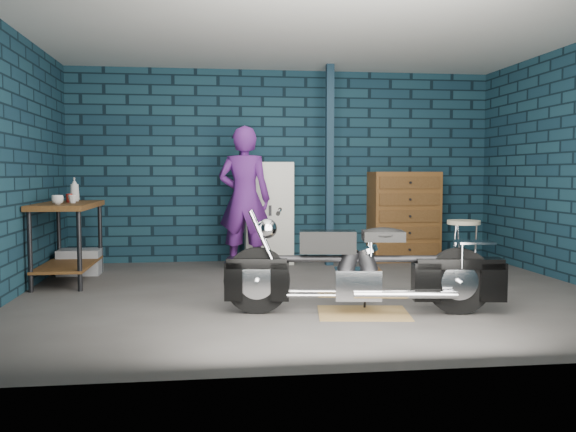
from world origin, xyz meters
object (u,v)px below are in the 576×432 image
Objects in this scene: motorcycle at (364,262)px; locker at (268,213)px; storage_bin at (80,262)px; workbench at (68,242)px; shop_stool at (463,250)px; person at (244,199)px; tool_chest at (404,216)px.

motorcycle is 3.22m from locker.
storage_bin is 0.36× the size of locker.
workbench reaches higher than shop_stool.
motorcycle is at bearing -40.49° from storage_bin.
motorcycle is 4.21× the size of storage_bin.
person reaches higher than workbench.
person is at bearing 15.18° from workbench.
workbench is 3.59m from motorcycle.
tool_chest is (1.40, 3.16, 0.17)m from motorcycle.
shop_stool is (2.14, -1.61, -0.35)m from locker.
person is at bearing 1.66° from storage_bin.
workbench is at bearing 174.24° from shop_stool.
tool_chest is at bearing 8.44° from storage_bin.
motorcycle reaches higher than storage_bin.
motorcycle is (2.97, -2.02, 0.01)m from workbench.
shop_stool is (4.57, -0.46, -0.11)m from workbench.
motorcycle is 1.51× the size of locker.
storage_bin is 0.72× the size of shop_stool.
tool_chest reaches higher than storage_bin.
person reaches higher than storage_bin.
workbench is 2.19m from person.
tool_chest is 1.82× the size of shop_stool.
person is at bearing -122.07° from locker.
tool_chest is at bearing 14.69° from workbench.
storage_bin is (0.02, 0.50, -0.30)m from workbench.
storage_bin is at bearing 87.71° from workbench.
workbench is 2.70m from locker.
workbench is 2.01× the size of shop_stool.
workbench is 0.58m from storage_bin.
person is 2.77m from shop_stool.
tool_chest is (1.94, 0.00, -0.07)m from locker.
person is (2.06, 0.56, 0.47)m from workbench.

